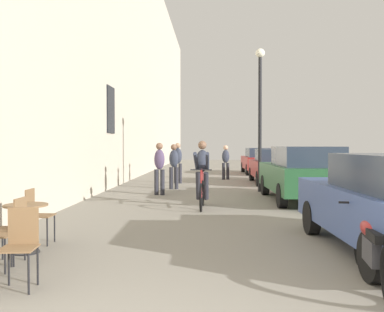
{
  "coord_description": "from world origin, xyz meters",
  "views": [
    {
      "loc": [
        0.5,
        -2.73,
        1.6
      ],
      "look_at": [
        -0.29,
        14.51,
        1.16
      ],
      "focal_mm": 40.38,
      "sensor_mm": 36.0,
      "label": 1
    }
  ],
  "objects_px": {
    "cafe_chair_near_toward_wall": "(20,242)",
    "parked_car_fourth": "(259,160)",
    "pedestrian_far": "(178,161)",
    "cafe_chair_mid_toward_street": "(36,212)",
    "street_lamp": "(260,101)",
    "cafe_table_mid": "(26,218)",
    "pedestrian_furthest": "(226,160)",
    "parked_car_second": "(303,173)",
    "parked_car_third": "(274,166)",
    "pedestrian_near": "(159,166)",
    "cafe_chair_mid_toward_wall": "(13,225)",
    "pedestrian_mid": "(174,164)",
    "parked_motorcycle": "(375,249)",
    "cyclist_on_bicycle": "(202,176)"
  },
  "relations": [
    {
      "from": "cafe_chair_near_toward_wall",
      "to": "parked_car_fourth",
      "type": "relative_size",
      "value": 0.22
    },
    {
      "from": "cafe_chair_near_toward_wall",
      "to": "pedestrian_far",
      "type": "height_order",
      "value": "pedestrian_far"
    },
    {
      "from": "cafe_chair_mid_toward_street",
      "to": "street_lamp",
      "type": "relative_size",
      "value": 0.18
    },
    {
      "from": "cafe_table_mid",
      "to": "pedestrian_furthest",
      "type": "xyz_separation_m",
      "value": [
        3.4,
        13.85,
        0.37
      ]
    },
    {
      "from": "parked_car_second",
      "to": "parked_car_third",
      "type": "bearing_deg",
      "value": 89.95
    },
    {
      "from": "pedestrian_near",
      "to": "pedestrian_far",
      "type": "relative_size",
      "value": 0.99
    },
    {
      "from": "cafe_chair_mid_toward_wall",
      "to": "pedestrian_furthest",
      "type": "relative_size",
      "value": 0.56
    },
    {
      "from": "pedestrian_far",
      "to": "parked_car_second",
      "type": "xyz_separation_m",
      "value": [
        4.0,
        -5.64,
        -0.14
      ]
    },
    {
      "from": "cafe_chair_near_toward_wall",
      "to": "pedestrian_mid",
      "type": "relative_size",
      "value": 0.54
    },
    {
      "from": "parked_car_third",
      "to": "cafe_table_mid",
      "type": "bearing_deg",
      "value": -114.27
    },
    {
      "from": "parked_car_fourth",
      "to": "cafe_chair_mid_toward_street",
      "type": "bearing_deg",
      "value": -107.57
    },
    {
      "from": "cafe_chair_mid_toward_street",
      "to": "parked_car_fourth",
      "type": "bearing_deg",
      "value": 72.43
    },
    {
      "from": "pedestrian_near",
      "to": "pedestrian_furthest",
      "type": "xyz_separation_m",
      "value": [
        2.32,
        6.35,
        -0.05
      ]
    },
    {
      "from": "pedestrian_mid",
      "to": "street_lamp",
      "type": "height_order",
      "value": "street_lamp"
    },
    {
      "from": "parked_car_fourth",
      "to": "parked_motorcycle",
      "type": "relative_size",
      "value": 1.91
    },
    {
      "from": "parked_car_third",
      "to": "parked_motorcycle",
      "type": "height_order",
      "value": "parked_car_third"
    },
    {
      "from": "cyclist_on_bicycle",
      "to": "parked_car_fourth",
      "type": "relative_size",
      "value": 0.43
    },
    {
      "from": "pedestrian_near",
      "to": "pedestrian_mid",
      "type": "relative_size",
      "value": 1.02
    },
    {
      "from": "parked_car_fourth",
      "to": "pedestrian_mid",
      "type": "bearing_deg",
      "value": -115.25
    },
    {
      "from": "cyclist_on_bicycle",
      "to": "pedestrian_furthest",
      "type": "relative_size",
      "value": 1.11
    },
    {
      "from": "cafe_chair_mid_toward_street",
      "to": "parked_car_third",
      "type": "height_order",
      "value": "parked_car_third"
    },
    {
      "from": "pedestrian_mid",
      "to": "parked_car_third",
      "type": "xyz_separation_m",
      "value": [
        3.96,
        2.5,
        -0.17
      ]
    },
    {
      "from": "cyclist_on_bicycle",
      "to": "pedestrian_near",
      "type": "height_order",
      "value": "cyclist_on_bicycle"
    },
    {
      "from": "cafe_chair_near_toward_wall",
      "to": "pedestrian_furthest",
      "type": "distance_m",
      "value": 15.65
    },
    {
      "from": "cyclist_on_bicycle",
      "to": "parked_car_fourth",
      "type": "xyz_separation_m",
      "value": [
        2.89,
        13.09,
        -0.06
      ]
    },
    {
      "from": "cafe_table_mid",
      "to": "cyclist_on_bicycle",
      "type": "relative_size",
      "value": 0.41
    },
    {
      "from": "pedestrian_furthest",
      "to": "parked_car_second",
      "type": "xyz_separation_m",
      "value": [
        1.93,
        -7.75,
        -0.09
      ]
    },
    {
      "from": "pedestrian_far",
      "to": "parked_car_fourth",
      "type": "height_order",
      "value": "pedestrian_far"
    },
    {
      "from": "parked_car_fourth",
      "to": "parked_motorcycle",
      "type": "xyz_separation_m",
      "value": [
        -0.75,
        -19.07,
        -0.34
      ]
    },
    {
      "from": "street_lamp",
      "to": "parked_car_fourth",
      "type": "height_order",
      "value": "street_lamp"
    },
    {
      "from": "pedestrian_furthest",
      "to": "parked_car_third",
      "type": "xyz_separation_m",
      "value": [
        1.94,
        -2.01,
        -0.15
      ]
    },
    {
      "from": "parked_car_third",
      "to": "pedestrian_far",
      "type": "bearing_deg",
      "value": -178.58
    },
    {
      "from": "cafe_table_mid",
      "to": "parked_car_fourth",
      "type": "height_order",
      "value": "parked_car_fourth"
    },
    {
      "from": "cafe_table_mid",
      "to": "cafe_chair_mid_toward_wall",
      "type": "height_order",
      "value": "cafe_chair_mid_toward_wall"
    },
    {
      "from": "pedestrian_mid",
      "to": "cyclist_on_bicycle",
      "type": "bearing_deg",
      "value": -76.09
    },
    {
      "from": "parked_car_third",
      "to": "pedestrian_near",
      "type": "bearing_deg",
      "value": -134.44
    },
    {
      "from": "pedestrian_near",
      "to": "parked_car_third",
      "type": "relative_size",
      "value": 0.41
    },
    {
      "from": "pedestrian_far",
      "to": "parked_car_second",
      "type": "distance_m",
      "value": 6.91
    },
    {
      "from": "cyclist_on_bicycle",
      "to": "pedestrian_far",
      "type": "bearing_deg",
      "value": 99.56
    },
    {
      "from": "cafe_chair_mid_toward_street",
      "to": "parked_motorcycle",
      "type": "distance_m",
      "value": 5.05
    },
    {
      "from": "cafe_table_mid",
      "to": "parked_car_third",
      "type": "bearing_deg",
      "value": 65.73
    },
    {
      "from": "pedestrian_mid",
      "to": "pedestrian_furthest",
      "type": "xyz_separation_m",
      "value": [
        2.02,
        4.51,
        -0.03
      ]
    },
    {
      "from": "pedestrian_far",
      "to": "parked_motorcycle",
      "type": "xyz_separation_m",
      "value": [
        3.31,
        -12.95,
        -0.55
      ]
    },
    {
      "from": "cafe_table_mid",
      "to": "cyclist_on_bicycle",
      "type": "distance_m",
      "value": 5.4
    },
    {
      "from": "cafe_chair_near_toward_wall",
      "to": "cafe_chair_mid_toward_street",
      "type": "distance_m",
      "value": 2.22
    },
    {
      "from": "pedestrian_far",
      "to": "parked_car_second",
      "type": "bearing_deg",
      "value": -54.67
    },
    {
      "from": "street_lamp",
      "to": "parked_car_third",
      "type": "xyz_separation_m",
      "value": [
        0.93,
        3.2,
        -2.36
      ]
    },
    {
      "from": "pedestrian_furthest",
      "to": "parked_car_fourth",
      "type": "height_order",
      "value": "pedestrian_furthest"
    },
    {
      "from": "parked_car_third",
      "to": "cafe_chair_mid_toward_wall",
      "type": "bearing_deg",
      "value": -112.97
    },
    {
      "from": "cafe_table_mid",
      "to": "pedestrian_far",
      "type": "height_order",
      "value": "pedestrian_far"
    }
  ]
}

